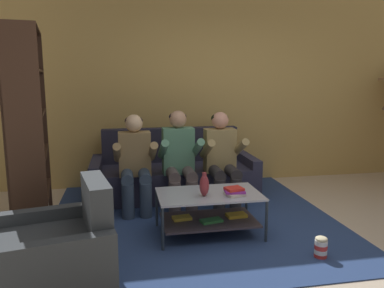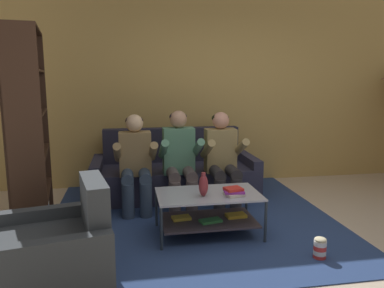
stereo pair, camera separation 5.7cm
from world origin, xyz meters
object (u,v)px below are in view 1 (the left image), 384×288
Objects in this scene: person_seated_middle at (179,156)px; book_stack at (234,192)px; vase at (204,185)px; popcorn_tub at (321,247)px; armchair at (58,252)px; person_seated_left at (135,160)px; coffee_table at (209,207)px; couch at (174,174)px; bookshelf at (25,153)px; person_seated_right at (222,156)px.

person_seated_middle reaches higher than book_stack.
vase is 1.19× the size of popcorn_tub.
popcorn_tub is (2.21, 0.02, -0.16)m from armchair.
book_stack is at bearing -46.44° from person_seated_left.
coffee_table is at bearing 153.59° from book_stack.
person_seated_middle reaches higher than couch.
couch is at bearing 30.71° from bookshelf.
person_seated_right is 1.13× the size of coffee_table.
couch is 1.50m from vase.
vase is 1.19m from popcorn_tub.
vase is (0.10, -0.94, -0.09)m from person_seated_middle.
person_seated_right is 2.22m from bookshelf.
armchair is at bearing -137.55° from person_seated_right.
armchair is at bearing -159.43° from book_stack.
person_seated_right is at bearing -0.24° from person_seated_middle.
armchair is (-1.18, -2.10, -0.02)m from couch.
person_seated_right is (1.06, 0.00, 0.01)m from person_seated_left.
person_seated_left is at bearing 133.56° from book_stack.
bookshelf is at bearing 166.92° from coffee_table.
bookshelf is at bearing 111.93° from armchair.
popcorn_tub is at bearing -38.57° from coffee_table.
person_seated_middle is at bearing 101.00° from coffee_table.
person_seated_middle reaches higher than coffee_table.
popcorn_tub is at bearing -42.20° from book_stack.
person_seated_left is 2.25m from popcorn_tub.
coffee_table is 5.16× the size of popcorn_tub.
person_seated_right reaches higher than vase.
book_stack reaches higher than popcorn_tub.
coffee_table is 0.32m from book_stack.
popcorn_tub is (0.92, -0.60, -0.45)m from vase.
armchair is at bearing -112.63° from person_seated_left.
person_seated_left is (-0.53, -0.53, 0.34)m from couch.
couch is 0.63m from person_seated_middle.
armchair is (-1.28, -0.63, -0.28)m from vase.
book_stack is at bearing -6.56° from vase.
person_seated_left is at bearing -134.99° from couch.
couch is 2.41m from armchair.
armchair reaches higher than book_stack.
person_seated_right is at bearing 42.45° from armchair.
book_stack is (0.40, -0.98, -0.16)m from person_seated_middle.
vase is at bearing -114.63° from person_seated_right.
popcorn_tub is at bearing -63.74° from couch.
vase reaches higher than book_stack.
popcorn_tub is at bearing -22.49° from bookshelf.
coffee_table is 1.03× the size of armchair.
couch is at bearing 104.74° from book_stack.
person_seated_right is 2.35m from armchair.
book_stack is (0.40, -1.50, 0.19)m from couch.
couch is 10.85× the size of popcorn_tub.
person_seated_left is 1.15× the size of armchair.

